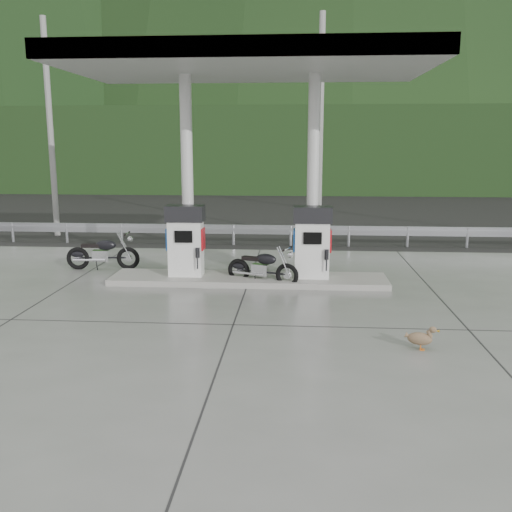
# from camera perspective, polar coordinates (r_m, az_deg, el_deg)

# --- Properties ---
(ground) EXTENTS (160.00, 160.00, 0.00)m
(ground) POSITION_cam_1_polar(r_m,az_deg,el_deg) (12.17, -1.76, -5.52)
(ground) COLOR black
(ground) RESTS_ON ground
(forecourt_apron) EXTENTS (18.00, 14.00, 0.02)m
(forecourt_apron) POSITION_cam_1_polar(r_m,az_deg,el_deg) (12.17, -1.76, -5.47)
(forecourt_apron) COLOR slate
(forecourt_apron) RESTS_ON ground
(pump_island) EXTENTS (7.00, 1.40, 0.15)m
(pump_island) POSITION_cam_1_polar(r_m,az_deg,el_deg) (14.55, -0.75, -2.33)
(pump_island) COLOR gray
(pump_island) RESTS_ON forecourt_apron
(gas_pump_left) EXTENTS (0.95, 0.55, 1.80)m
(gas_pump_left) POSITION_cam_1_polar(r_m,az_deg,el_deg) (14.58, -7.04, 1.52)
(gas_pump_left) COLOR white
(gas_pump_left) RESTS_ON pump_island
(gas_pump_right) EXTENTS (0.95, 0.55, 1.80)m
(gas_pump_right) POSITION_cam_1_polar(r_m,az_deg,el_deg) (14.31, 5.64, 1.37)
(gas_pump_right) COLOR white
(gas_pump_right) RESTS_ON pump_island
(canopy_column_left) EXTENTS (0.30, 0.30, 5.00)m
(canopy_column_left) POSITION_cam_1_polar(r_m,az_deg,el_deg) (14.79, -6.89, 7.91)
(canopy_column_left) COLOR silver
(canopy_column_left) RESTS_ON pump_island
(canopy_column_right) EXTENTS (0.30, 0.30, 5.00)m
(canopy_column_right) POSITION_cam_1_polar(r_m,az_deg,el_deg) (14.52, 5.72, 7.87)
(canopy_column_right) COLOR silver
(canopy_column_right) RESTS_ON pump_island
(canopy_roof) EXTENTS (8.50, 5.00, 0.40)m
(canopy_roof) POSITION_cam_1_polar(r_m,az_deg,el_deg) (14.27, -0.81, 18.73)
(canopy_roof) COLOR silver
(canopy_roof) RESTS_ON canopy_column_left
(guardrail) EXTENTS (26.00, 0.16, 1.42)m
(guardrail) POSITION_cam_1_polar(r_m,az_deg,el_deg) (19.83, 0.60, 3.12)
(guardrail) COLOR #9C9DA3
(guardrail) RESTS_ON ground
(road) EXTENTS (60.00, 7.00, 0.01)m
(road) POSITION_cam_1_polar(r_m,az_deg,el_deg) (23.39, 1.14, 2.61)
(road) COLOR black
(road) RESTS_ON ground
(utility_pole_a) EXTENTS (0.22, 0.22, 8.00)m
(utility_pole_a) POSITION_cam_1_polar(r_m,az_deg,el_deg) (23.02, -19.87, 11.81)
(utility_pole_a) COLOR gray
(utility_pole_a) RESTS_ON ground
(utility_pole_b) EXTENTS (0.22, 0.22, 8.00)m
(utility_pole_b) POSITION_cam_1_polar(r_m,az_deg,el_deg) (21.11, 6.44, 12.50)
(utility_pole_b) COLOR gray
(utility_pole_b) RESTS_ON ground
(tree_band) EXTENTS (80.00, 6.00, 6.00)m
(tree_band) POSITION_cam_1_polar(r_m,az_deg,el_deg) (41.61, 2.53, 10.52)
(tree_band) COLOR black
(tree_band) RESTS_ON ground
(forested_hills) EXTENTS (100.00, 40.00, 140.00)m
(forested_hills) POSITION_cam_1_polar(r_m,az_deg,el_deg) (71.69, 3.22, 8.41)
(forested_hills) COLOR black
(forested_hills) RESTS_ON ground
(motorcycle_left) EXTENTS (1.95, 0.74, 0.91)m
(motorcycle_left) POSITION_cam_1_polar(r_m,az_deg,el_deg) (16.51, -15.07, 0.25)
(motorcycle_left) COLOR black
(motorcycle_left) RESTS_ON forecourt_apron
(motorcycle_right) EXTENTS (1.89, 1.17, 0.85)m
(motorcycle_right) POSITION_cam_1_polar(r_m,az_deg,el_deg) (14.25, 0.65, -1.17)
(motorcycle_right) COLOR black
(motorcycle_right) RESTS_ON forecourt_apron
(duck) EXTENTS (0.53, 0.27, 0.37)m
(duck) POSITION_cam_1_polar(r_m,az_deg,el_deg) (10.27, 16.06, -7.98)
(duck) COLOR brown
(duck) RESTS_ON forecourt_apron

